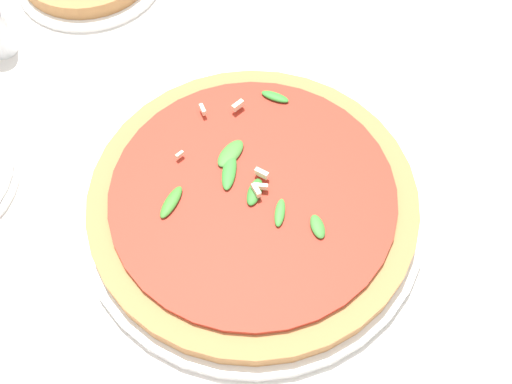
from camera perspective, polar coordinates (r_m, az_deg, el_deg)
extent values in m
plane|color=silver|center=(0.60, 1.33, -3.09)|extent=(6.00, 6.00, 0.00)
cylinder|color=white|center=(0.60, 0.00, -1.18)|extent=(0.34, 0.34, 0.01)
cylinder|color=#AD7542|center=(0.59, 0.00, -0.45)|extent=(0.32, 0.32, 0.02)
cylinder|color=#A82D1E|center=(0.58, 0.00, 0.15)|extent=(0.28, 0.28, 0.01)
ellipsoid|color=#3A8232|center=(0.56, 2.39, -1.88)|extent=(0.03, 0.03, 0.01)
ellipsoid|color=#387729|center=(0.57, -8.08, -0.95)|extent=(0.02, 0.04, 0.01)
ellipsoid|color=#317E2D|center=(0.64, 1.82, 9.07)|extent=(0.03, 0.02, 0.01)
ellipsoid|color=#397930|center=(0.56, 5.89, -3.29)|extent=(0.03, 0.02, 0.01)
ellipsoid|color=#3C742E|center=(0.60, -2.44, 3.71)|extent=(0.02, 0.04, 0.01)
ellipsoid|color=#30742A|center=(0.57, 0.20, 0.30)|extent=(0.03, 0.03, 0.01)
ellipsoid|color=#327C2D|center=(0.59, -2.44, 2.12)|extent=(0.04, 0.04, 0.01)
cube|color=beige|center=(0.58, 0.54, 1.78)|extent=(0.01, 0.01, 0.01)
cube|color=beige|center=(0.63, -1.74, 8.24)|extent=(0.01, 0.01, 0.01)
cube|color=beige|center=(0.57, 0.56, 0.52)|extent=(0.01, 0.01, 0.01)
cube|color=beige|center=(0.60, -7.28, 3.55)|extent=(0.00, 0.01, 0.00)
cube|color=beige|center=(0.57, -0.28, -0.10)|extent=(0.01, 0.01, 0.01)
cube|color=beige|center=(0.63, -5.10, 7.84)|extent=(0.01, 0.01, 0.01)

